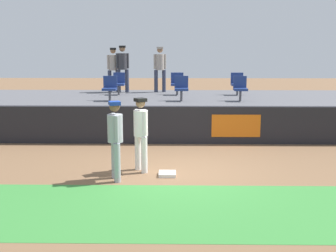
{
  "coord_description": "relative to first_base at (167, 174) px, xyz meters",
  "views": [
    {
      "loc": [
        -0.11,
        -9.79,
        3.02
      ],
      "look_at": [
        -0.28,
        0.85,
        1.0
      ],
      "focal_mm": 45.57,
      "sensor_mm": 36.0,
      "label": 1
    }
  ],
  "objects": [
    {
      "name": "seat_back_right",
      "position": [
        2.55,
        6.62,
        1.59
      ],
      "size": [
        0.47,
        0.44,
        0.84
      ],
      "color": "#4C4C51",
      "rests_on": "bleacher_platform"
    },
    {
      "name": "spectator_capped",
      "position": [
        -0.43,
        7.6,
        2.16
      ],
      "size": [
        0.5,
        0.38,
        1.81
      ],
      "rotation": [
        0.0,
        0.0,
        3.25
      ],
      "color": "#33384C",
      "rests_on": "bleacher_platform"
    },
    {
      "name": "bleacher_platform",
      "position": [
        0.28,
        5.95,
        0.54
      ],
      "size": [
        18.0,
        4.8,
        1.15
      ],
      "primitive_type": "cube",
      "color": "#59595E",
      "rests_on": "ground_plane"
    },
    {
      "name": "spectator_hooded",
      "position": [
        -2.31,
        7.64,
        2.14
      ],
      "size": [
        0.49,
        0.4,
        1.77
      ],
      "rotation": [
        0.0,
        0.0,
        3.34
      ],
      "color": "#33384C",
      "rests_on": "bleacher_platform"
    },
    {
      "name": "field_wall",
      "position": [
        0.29,
        3.38,
        0.54
      ],
      "size": [
        18.0,
        0.26,
        1.17
      ],
      "color": "black",
      "rests_on": "ground_plane"
    },
    {
      "name": "player_fielder_home",
      "position": [
        -0.64,
        0.37,
        0.99
      ],
      "size": [
        0.47,
        0.58,
        1.79
      ],
      "rotation": [
        0.0,
        0.0,
        -0.99
      ],
      "color": "white",
      "rests_on": "ground_plane"
    },
    {
      "name": "seat_front_center",
      "position": [
        0.39,
        4.82,
        1.59
      ],
      "size": [
        0.47,
        0.44,
        0.84
      ],
      "color": "#4C4C51",
      "rests_on": "bleacher_platform"
    },
    {
      "name": "player_runner_visitor",
      "position": [
        -1.16,
        -0.34,
        1.01
      ],
      "size": [
        0.43,
        0.49,
        1.8
      ],
      "rotation": [
        0.0,
        0.0,
        -1.26
      ],
      "color": "#9EA3AD",
      "rests_on": "ground_plane"
    },
    {
      "name": "seat_front_right",
      "position": [
        2.39,
        4.82,
        1.58
      ],
      "size": [
        0.45,
        0.44,
        0.84
      ],
      "color": "#4C4C51",
      "rests_on": "bleacher_platform"
    },
    {
      "name": "ground_plane",
      "position": [
        0.28,
        0.15,
        -0.04
      ],
      "size": [
        60.0,
        60.0,
        0.0
      ],
      "primitive_type": "plane",
      "color": "brown"
    },
    {
      "name": "seat_back_left",
      "position": [
        -1.97,
        6.62,
        1.58
      ],
      "size": [
        0.44,
        0.44,
        0.84
      ],
      "color": "#4C4C51",
      "rests_on": "bleacher_platform"
    },
    {
      "name": "seat_front_left",
      "position": [
        -2.04,
        4.82,
        1.59
      ],
      "size": [
        0.47,
        0.44,
        0.84
      ],
      "color": "#4C4C51",
      "rests_on": "bleacher_platform"
    },
    {
      "name": "grass_foreground_strip",
      "position": [
        0.28,
        -2.12,
        -0.04
      ],
      "size": [
        18.0,
        2.8,
        0.01
      ],
      "primitive_type": "cube",
      "color": "#388438",
      "rests_on": "ground_plane"
    },
    {
      "name": "first_base",
      "position": [
        0.0,
        0.0,
        0.0
      ],
      "size": [
        0.4,
        0.4,
        0.08
      ],
      "primitive_type": "cube",
      "color": "white",
      "rests_on": "ground_plane"
    },
    {
      "name": "spectator_casual",
      "position": [
        -1.92,
        7.48,
        2.19
      ],
      "size": [
        0.51,
        0.41,
        1.85
      ],
      "rotation": [
        0.0,
        0.0,
        3.34
      ],
      "color": "#33384C",
      "rests_on": "bleacher_platform"
    },
    {
      "name": "seat_back_center",
      "position": [
        0.26,
        6.62,
        1.59
      ],
      "size": [
        0.48,
        0.44,
        0.84
      ],
      "color": "#4C4C51",
      "rests_on": "bleacher_platform"
    }
  ]
}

